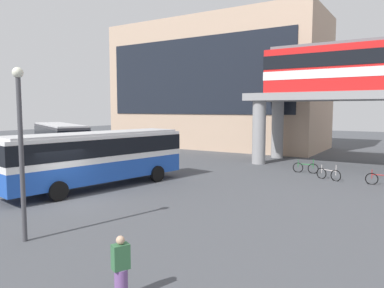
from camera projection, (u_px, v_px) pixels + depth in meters
ground_plane at (184, 172)px, 26.39m from camera, size 120.00×120.00×0.00m
station_building at (217, 85)px, 44.65m from camera, size 25.15×10.73×14.82m
bus_main at (97, 154)px, 21.15m from camera, size 4.51×11.32×3.22m
bus_secondary at (59, 138)px, 32.91m from camera, size 11.01×7.20×3.22m
bicycle_red at (381, 179)px, 21.91m from camera, size 1.79×0.15×1.04m
bicycle_silver at (329, 174)px, 23.66m from camera, size 1.68×0.74×1.04m
bicycle_green at (306, 168)px, 26.21m from camera, size 1.79×0.21×1.04m
pedestrian_waiting_near_stop at (121, 270)px, 8.72m from camera, size 0.41×0.47×1.58m
lamp_post at (21, 140)px, 12.36m from camera, size 0.36×0.36×5.94m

